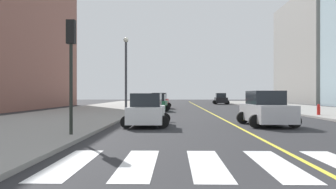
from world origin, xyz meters
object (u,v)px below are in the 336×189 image
traffic_light_far_corner (71,54)px  car_green_third (158,103)px  car_black_second (221,99)px  car_silver_fourth (266,109)px  street_lamp (126,68)px  car_white_fifth (147,111)px  fire_hydrant (319,110)px  car_red_nearest (160,101)px

traffic_light_far_corner → car_green_third: bearing=83.4°
car_green_third → car_black_second: bearing=70.3°
car_black_second → car_silver_fourth: (-3.12, -41.88, -0.00)m
car_black_second → street_lamp: (-12.73, -32.57, 3.16)m
car_white_fifth → fire_hydrant: size_ratio=4.77×
car_red_nearest → traffic_light_far_corner: traffic_light_far_corner is taller
car_red_nearest → car_white_fifth: bearing=-86.9°
car_green_third → car_white_fifth: (0.23, -16.67, 0.01)m
car_red_nearest → traffic_light_far_corner: (-2.43, -28.91, 2.59)m
car_black_second → car_green_third: size_ratio=1.11×
car_silver_fourth → traffic_light_far_corner: 11.56m
car_silver_fourth → street_lamp: bearing=-46.9°
car_red_nearest → car_silver_fourth: 24.34m
car_white_fifth → car_red_nearest: bearing=91.4°
car_black_second → traffic_light_far_corner: size_ratio=0.97×
car_red_nearest → car_black_second: size_ratio=0.98×
car_green_third → car_white_fifth: bearing=-87.0°
car_green_third → street_lamp: street_lamp is taller
car_white_fifth → fire_hydrant: bearing=32.5°
car_silver_fourth → car_white_fifth: bearing=1.5°
car_red_nearest → car_black_second: (10.42, 18.66, 0.02)m
traffic_light_far_corner → street_lamp: 15.01m
car_red_nearest → fire_hydrant: size_ratio=5.14×
car_green_third → fire_hydrant: size_ratio=4.74×
car_black_second → car_white_fifth: car_black_second is taller
car_black_second → traffic_light_far_corner: 49.34m
traffic_light_far_corner → fire_hydrant: (16.11, 13.49, -2.95)m
car_silver_fourth → car_green_third: bearing=-68.8°
car_red_nearest → street_lamp: street_lamp is taller
car_green_third → car_white_fifth: size_ratio=0.99×
car_red_nearest → traffic_light_far_corner: 29.13m
car_silver_fourth → car_white_fifth: car_silver_fourth is taller
car_silver_fourth → street_lamp: size_ratio=0.70×
car_black_second → car_green_third: (-10.32, -25.74, -0.09)m
car_white_fifth → traffic_light_far_corner: size_ratio=0.88×
car_white_fifth → street_lamp: 10.69m
car_silver_fourth → fire_hydrant: 10.08m
car_green_third → fire_hydrant: car_green_third is taller
car_black_second → fire_hydrant: 34.25m
car_white_fifth → car_black_second: bearing=77.2°
car_green_third → street_lamp: size_ratio=0.64×
car_red_nearest → traffic_light_far_corner: bearing=-92.5°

